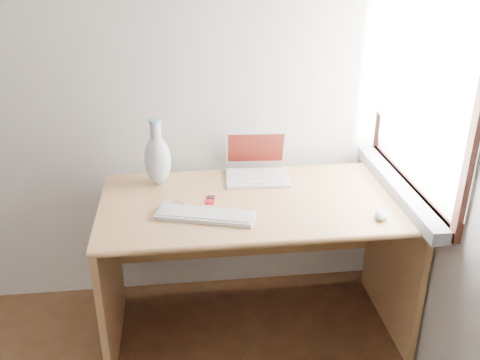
{
  "coord_description": "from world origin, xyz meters",
  "views": [
    {
      "loc": [
        0.68,
        -0.88,
        1.9
      ],
      "look_at": [
        0.94,
        1.35,
        0.85
      ],
      "focal_mm": 40.0,
      "sensor_mm": 36.0,
      "label": 1
    }
  ],
  "objects": [
    {
      "name": "remote",
      "position": [
        0.73,
        1.21,
        0.77
      ],
      "size": [
        0.04,
        0.08,
        0.01
      ],
      "primitive_type": "cube",
      "rotation": [
        0.0,
        0.0,
        -0.11
      ],
      "color": "white",
      "rests_on": "desk"
    },
    {
      "name": "external_keyboard",
      "position": [
        0.76,
        1.16,
        0.77
      ],
      "size": [
        0.45,
        0.24,
        0.02
      ],
      "rotation": [
        0.0,
        0.0,
        -0.28
      ],
      "color": "white",
      "rests_on": "desk"
    },
    {
      "name": "mouse",
      "position": [
        1.52,
        1.07,
        0.78
      ],
      "size": [
        0.09,
        0.11,
        0.03
      ],
      "primitive_type": "ellipsoid",
      "rotation": [
        0.0,
        0.0,
        -0.38
      ],
      "color": "white",
      "rests_on": "desk"
    },
    {
      "name": "desk",
      "position": [
        1.01,
        1.39,
        0.54
      ],
      "size": [
        1.44,
        0.72,
        0.76
      ],
      "color": "tan",
      "rests_on": "floor"
    },
    {
      "name": "window",
      "position": [
        1.72,
        1.3,
        1.28
      ],
      "size": [
        0.11,
        0.99,
        1.1
      ],
      "color": "white",
      "rests_on": "right_wall"
    },
    {
      "name": "ipod",
      "position": [
        0.8,
        1.32,
        0.77
      ],
      "size": [
        0.05,
        0.09,
        0.01
      ],
      "rotation": [
        0.0,
        0.0,
        -0.18
      ],
      "color": "#AC0C1B",
      "rests_on": "desk"
    },
    {
      "name": "laptop",
      "position": [
        1.05,
        1.56,
        0.81
      ],
      "size": [
        0.33,
        0.28,
        0.21
      ],
      "rotation": [
        0.0,
        0.0,
        -0.08
      ],
      "color": "white",
      "rests_on": "desk"
    },
    {
      "name": "cable_coil",
      "position": [
        0.63,
        1.28,
        0.77
      ],
      "size": [
        0.12,
        0.12,
        0.01
      ],
      "primitive_type": "torus",
      "rotation": [
        0.0,
        0.0,
        0.06
      ],
      "color": "white",
      "rests_on": "desk"
    },
    {
      "name": "vase",
      "position": [
        0.56,
        1.53,
        0.9
      ],
      "size": [
        0.13,
        0.13,
        0.33
      ],
      "color": "silver",
      "rests_on": "desk"
    },
    {
      "name": "back_wall",
      "position": [
        0.0,
        1.75,
        1.3
      ],
      "size": [
        3.5,
        0.04,
        2.6
      ],
      "primitive_type": "cube",
      "color": "silver",
      "rests_on": "floor"
    }
  ]
}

